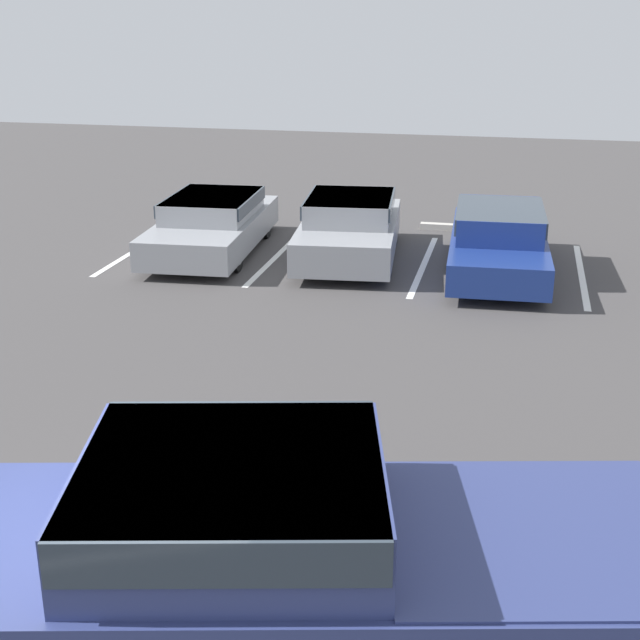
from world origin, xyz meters
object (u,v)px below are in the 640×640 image
object	(u,v)px
parked_sedan_b	(350,226)
wheel_stop_curb	(463,228)
pickup_truck	(279,572)
parked_sedan_a	(212,222)
parked_sedan_c	(499,238)

from	to	relation	value
parked_sedan_b	wheel_stop_curb	world-z (taller)	parked_sedan_b
pickup_truck	parked_sedan_a	bearing A→B (deg)	98.36
pickup_truck	parked_sedan_c	size ratio (longest dim) A/B	1.35
pickup_truck	parked_sedan_c	xyz separation A→B (m)	(1.17, 11.35, -0.26)
pickup_truck	parked_sedan_b	distance (m)	11.83
pickup_truck	parked_sedan_b	world-z (taller)	pickup_truck
parked_sedan_c	wheel_stop_curb	world-z (taller)	parked_sedan_c
pickup_truck	parked_sedan_b	bearing A→B (deg)	85.29
parked_sedan_a	parked_sedan_b	world-z (taller)	parked_sedan_b
parked_sedan_b	parked_sedan_c	world-z (taller)	parked_sedan_b
pickup_truck	wheel_stop_curb	distance (m)	14.53
wheel_stop_curb	parked_sedan_b	bearing A→B (deg)	-126.29
wheel_stop_curb	parked_sedan_a	bearing A→B (deg)	-149.20
parked_sedan_a	wheel_stop_curb	xyz separation A→B (m)	(4.89, 2.92, -0.55)
parked_sedan_b	pickup_truck	bearing A→B (deg)	2.79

